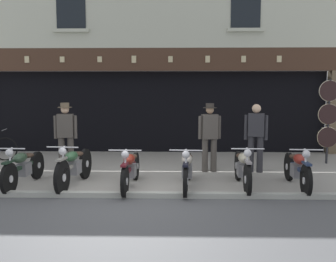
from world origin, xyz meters
TOP-DOWN VIEW (x-y plane):
  - ground at (0.00, -0.98)m, footprint 23.93×22.00m
  - shop_facade at (0.00, 7.04)m, footprint 12.23×4.42m
  - motorcycle_far_left at (-2.43, 0.82)m, footprint 0.62×1.94m
  - motorcycle_left at (-1.38, 0.86)m, footprint 0.62×2.04m
  - motorcycle_center_left at (-0.19, 0.77)m, footprint 0.62×2.04m
  - motorcycle_center at (0.97, 0.77)m, footprint 0.62×2.01m
  - motorcycle_center_right at (2.11, 0.83)m, footprint 0.62×1.97m
  - motorcycle_right at (3.22, 0.82)m, footprint 0.62×1.92m
  - salesman_left at (-1.98, 2.31)m, footprint 0.56×0.34m
  - shopkeeper_center at (1.55, 2.37)m, footprint 0.55×0.33m
  - salesman_right at (2.68, 2.34)m, footprint 0.55×0.29m
  - tyre_sign_pole at (4.86, 3.46)m, footprint 0.57×0.06m
  - advert_board_near at (-3.14, 5.40)m, footprint 0.71×0.03m
  - advert_board_far at (-4.23, 5.40)m, footprint 0.76×0.03m

SIDE VIEW (x-z plane):
  - ground at x=0.00m, z-range -0.13..0.05m
  - motorcycle_center_left at x=-0.19m, z-range -0.04..0.86m
  - motorcycle_center at x=0.97m, z-range -0.04..0.86m
  - motorcycle_right at x=3.22m, z-range -0.03..0.87m
  - motorcycle_far_left at x=-2.43m, z-range -0.03..0.87m
  - motorcycle_center_right at x=2.11m, z-range -0.03..0.88m
  - motorcycle_left at x=-1.38m, z-range -0.03..0.90m
  - salesman_right at x=2.68m, z-range 0.09..1.76m
  - shopkeeper_center at x=1.55m, z-range 0.09..1.77m
  - salesman_left at x=-1.98m, z-range 0.09..1.79m
  - tyre_sign_pole at x=4.86m, z-range 0.18..2.47m
  - advert_board_far at x=-4.23m, z-range 1.09..2.15m
  - shop_facade at x=0.00m, z-range -1.31..4.62m
  - advert_board_near at x=-3.14m, z-range 1.21..2.10m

